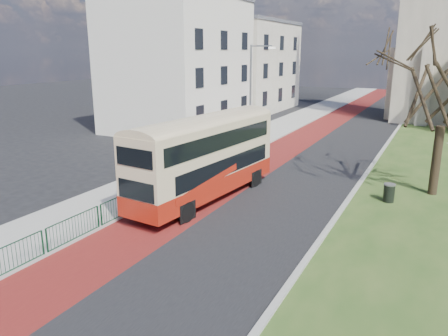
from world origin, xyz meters
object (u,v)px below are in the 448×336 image
Objects in this scene: bus at (205,155)px; winter_tree_near at (448,69)px; litter_bin at (389,193)px; streetlamp at (252,89)px.

bus is 1.08× the size of winter_tree_near.
winter_tree_near is 10.09× the size of litter_bin.
litter_bin is at bearing -129.22° from winter_tree_near.
litter_bin is (12.35, -10.64, -4.07)m from streetlamp.
winter_tree_near is (14.34, -8.20, 2.16)m from streetlamp.
bus reaches higher than litter_bin.
bus is 10.86× the size of litter_bin.
streetlamp reaches higher than litter_bin.
winter_tree_near is (10.73, 6.29, 4.31)m from bus.
bus is at bearing -149.62° from winter_tree_near.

